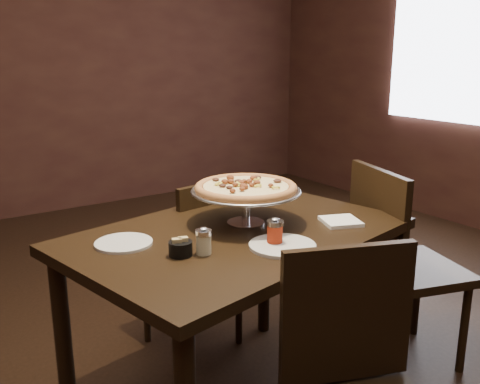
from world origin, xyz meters
TOP-DOWN VIEW (x-y plane):
  - room at (0.06, 0.03)m, footprint 6.04×7.04m
  - dining_table at (-0.07, 0.06)m, footprint 1.45×1.11m
  - pizza_stand at (0.01, 0.11)m, footprint 0.45×0.45m
  - parmesan_shaker at (-0.31, -0.08)m, footprint 0.06×0.06m
  - pepper_flake_shaker at (-0.05, -0.16)m, footprint 0.06×0.06m
  - packet_caddy at (-0.38, -0.05)m, footprint 0.08×0.08m
  - napkin_stack at (0.34, -0.11)m, footprint 0.19×0.19m
  - plate_left at (-0.51, 0.16)m, footprint 0.21×0.21m
  - plate_near at (-0.04, -0.19)m, footprint 0.24×0.24m
  - serving_spatula at (0.02, 0.02)m, footprint 0.14×0.14m
  - chair_far at (0.05, 0.57)m, footprint 0.49×0.49m
  - chair_side at (0.77, -0.07)m, footprint 0.58×0.58m

SIDE VIEW (x-z plane):
  - chair_far at x=0.05m, z-range 0.04..0.96m
  - chair_side at x=0.77m, z-range 0.05..1.03m
  - dining_table at x=-0.07m, z-range 0.30..1.11m
  - plate_left at x=-0.51m, z-range 0.81..0.82m
  - plate_near at x=-0.04m, z-range 0.81..0.83m
  - napkin_stack at x=0.34m, z-range 0.81..0.83m
  - packet_caddy at x=-0.38m, z-range 0.81..0.87m
  - parmesan_shaker at x=-0.31m, z-range 0.81..0.91m
  - pepper_flake_shaker at x=-0.05m, z-range 0.81..0.92m
  - serving_spatula at x=0.02m, z-range 0.95..0.97m
  - pizza_stand at x=0.01m, z-range 0.87..1.06m
  - room at x=0.06m, z-range -0.02..2.82m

